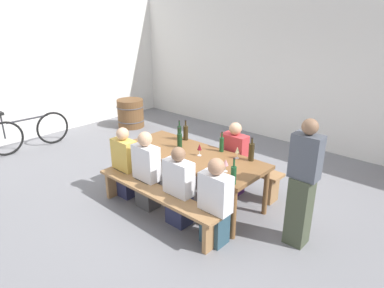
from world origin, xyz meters
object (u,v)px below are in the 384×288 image
(seated_guest_far_0, at_px, (234,161))
(parked_bicycle_0, at_px, (29,132))
(wine_glass_2, at_px, (237,150))
(seated_guest_near_2, at_px, (179,189))
(seated_guest_near_0, at_px, (125,165))
(standing_host, at_px, (302,186))
(bench_far, at_px, (222,163))
(wine_barrel, at_px, (131,113))
(wine_bottle_3, at_px, (222,144))
(wine_glass_1, at_px, (226,163))
(bench_near, at_px, (155,196))
(wine_bottle_0, at_px, (179,133))
(seated_guest_near_1, at_px, (147,173))
(wine_bottle_1, at_px, (251,152))
(wine_bottle_5, at_px, (186,132))
(wine_bottle_2, at_px, (233,175))
(wine_glass_0, at_px, (199,147))
(tasting_table, at_px, (192,158))
(seated_guest_near_3, at_px, (215,204))
(wine_bottle_4, at_px, (180,140))

(seated_guest_far_0, distance_m, parked_bicycle_0, 4.44)
(wine_glass_2, xyz_separation_m, seated_guest_near_2, (-0.28, -0.89, -0.35))
(seated_guest_near_2, bearing_deg, parked_bicycle_0, 91.85)
(seated_guest_near_0, xyz_separation_m, standing_host, (2.50, 0.67, 0.25))
(parked_bicycle_0, bearing_deg, bench_far, -67.39)
(seated_guest_far_0, bearing_deg, wine_barrel, -105.25)
(wine_barrel, xyz_separation_m, parked_bicycle_0, (-0.33, -2.38, 0.02))
(wine_bottle_3, xyz_separation_m, parked_bicycle_0, (-4.16, -1.08, -0.49))
(wine_barrel, bearing_deg, wine_glass_1, -22.89)
(bench_near, height_order, bench_far, same)
(bench_far, relative_size, wine_bottle_0, 6.47)
(wine_bottle_0, distance_m, seated_guest_near_1, 0.97)
(wine_bottle_1, bearing_deg, wine_bottle_5, 179.82)
(wine_bottle_5, bearing_deg, wine_bottle_2, -26.86)
(wine_bottle_1, distance_m, seated_guest_far_0, 0.59)
(wine_glass_0, xyz_separation_m, parked_bicycle_0, (-4.03, -0.74, -0.51))
(bench_near, relative_size, seated_guest_far_0, 1.84)
(wine_bottle_0, height_order, parked_bicycle_0, wine_bottle_0)
(wine_bottle_2, height_order, seated_guest_far_0, seated_guest_far_0)
(wine_bottle_0, relative_size, wine_barrel, 0.47)
(wine_glass_2, xyz_separation_m, seated_guest_near_0, (-1.42, -0.89, -0.35))
(wine_glass_2, relative_size, seated_guest_near_1, 0.15)
(tasting_table, height_order, seated_guest_near_1, seated_guest_near_1)
(wine_bottle_3, relative_size, wine_bottle_5, 0.93)
(wine_bottle_5, height_order, wine_glass_2, wine_bottle_5)
(seated_guest_near_0, bearing_deg, bench_near, -100.13)
(wine_bottle_1, height_order, seated_guest_near_1, seated_guest_near_1)
(bench_near, bearing_deg, seated_guest_near_3, 9.41)
(parked_bicycle_0, bearing_deg, bench_near, -88.20)
(bench_near, height_order, wine_bottle_4, wine_bottle_4)
(bench_far, bearing_deg, wine_glass_1, -51.16)
(seated_guest_near_0, xyz_separation_m, wine_barrel, (-2.74, 2.25, -0.17))
(seated_guest_far_0, bearing_deg, wine_bottle_4, -50.24)
(wine_bottle_2, relative_size, wine_glass_0, 1.87)
(wine_bottle_2, distance_m, seated_guest_near_2, 0.81)
(seated_guest_near_0, bearing_deg, seated_guest_far_0, -44.88)
(seated_guest_near_3, distance_m, seated_guest_far_0, 1.31)
(wine_bottle_0, xyz_separation_m, wine_bottle_5, (0.07, 0.07, 0.00))
(tasting_table, bearing_deg, bench_near, -90.00)
(wine_bottle_4, bearing_deg, seated_guest_far_0, 39.76)
(bench_near, bearing_deg, bench_far, 90.00)
(wine_barrel, bearing_deg, bench_near, -33.83)
(wine_bottle_3, distance_m, seated_guest_near_1, 1.17)
(wine_bottle_2, relative_size, seated_guest_far_0, 0.29)
(tasting_table, height_order, wine_glass_2, wine_glass_2)
(bench_near, distance_m, seated_guest_near_0, 0.87)
(wine_bottle_1, height_order, seated_guest_near_2, seated_guest_near_2)
(seated_guest_far_0, bearing_deg, bench_near, -14.16)
(wine_bottle_3, height_order, seated_guest_far_0, seated_guest_far_0)
(wine_glass_1, xyz_separation_m, standing_host, (0.93, 0.24, -0.10))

